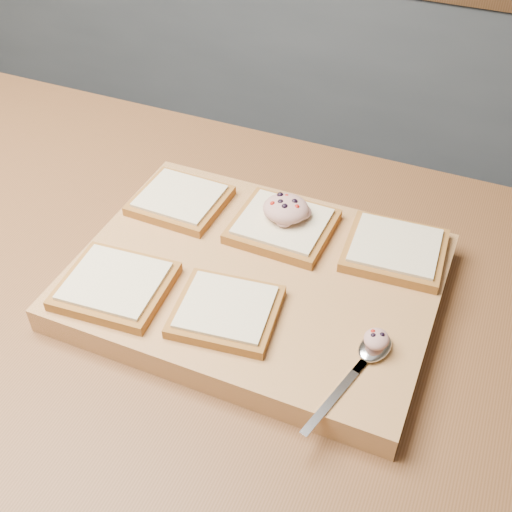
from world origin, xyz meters
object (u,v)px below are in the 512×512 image
Objects in this scene: cutting_board at (256,281)px; spoon at (369,354)px; tuna_salad_dollop at (286,208)px; bread_far_center at (283,225)px.

cutting_board is 2.75× the size of spoon.
tuna_salad_dollop is 0.24m from spoon.
tuna_salad_dollop is at bearing 88.30° from cutting_board.
bread_far_center reaches higher than spoon.
bread_far_center is at bearing -95.21° from tuna_salad_dollop.
spoon is at bearing -24.72° from cutting_board.
tuna_salad_dollop is at bearing 133.92° from spoon.
cutting_board is 0.11m from tuna_salad_dollop.
tuna_salad_dollop is 0.38× the size of spoon.
cutting_board is 0.09m from bread_far_center.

